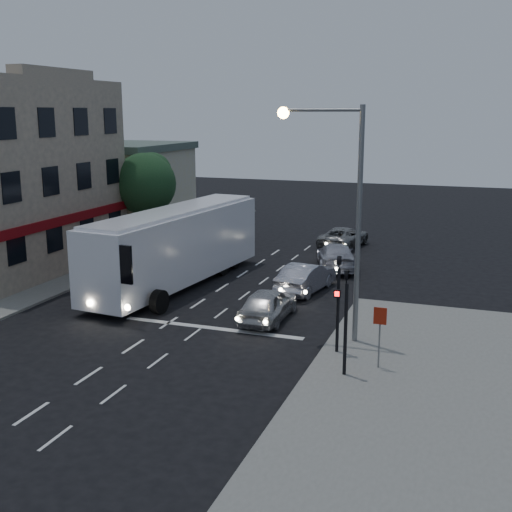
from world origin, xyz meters
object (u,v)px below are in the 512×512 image
at_px(car_sedan_c, 344,237).
at_px(traffic_signal_side, 346,310).
at_px(car_suv, 268,304).
at_px(car_sedan_b, 336,256).
at_px(street_tree, 145,181).
at_px(traffic_signal_main, 338,292).
at_px(tour_bus, 176,245).
at_px(streetlight, 342,197).
at_px(car_sedan_a, 306,277).
at_px(regulatory_sign, 380,327).

height_order(car_sedan_c, traffic_signal_side, traffic_signal_side).
bearing_deg(car_suv, car_sedan_b, -94.26).
bearing_deg(street_tree, traffic_signal_main, -42.03).
height_order(tour_bus, traffic_signal_side, traffic_signal_side).
height_order(car_suv, car_sedan_c, car_suv).
height_order(car_sedan_c, traffic_signal_main, traffic_signal_main).
bearing_deg(streetlight, car_suv, 155.15).
xyz_separation_m(car_sedan_a, car_sedan_b, (0.37, 5.27, 0.01)).
bearing_deg(streetlight, tour_bus, 150.74).
relative_size(tour_bus, car_sedan_a, 3.01).
bearing_deg(regulatory_sign, traffic_signal_side, -136.08).
bearing_deg(traffic_signal_side, tour_bus, 140.35).
bearing_deg(car_sedan_b, street_tree, -21.71).
distance_m(regulatory_sign, street_tree, 23.40).
height_order(car_suv, car_sedan_b, car_sedan_b).
bearing_deg(traffic_signal_main, regulatory_sign, -30.84).
height_order(car_suv, street_tree, street_tree).
xyz_separation_m(car_sedan_c, traffic_signal_main, (3.81, -19.40, 1.75)).
bearing_deg(car_suv, regulatory_sign, 143.16).
distance_m(car_sedan_c, traffic_signal_main, 19.85).
bearing_deg(traffic_signal_main, streetlight, 100.20).
xyz_separation_m(tour_bus, car_sedan_b, (6.99, 6.37, -1.44)).
relative_size(regulatory_sign, street_tree, 0.35).
bearing_deg(car_sedan_b, car_suv, 68.65).
bearing_deg(regulatory_sign, car_sedan_b, 108.15).
distance_m(car_sedan_b, traffic_signal_side, 15.74).
relative_size(tour_bus, traffic_signal_main, 3.25).
xyz_separation_m(car_sedan_b, traffic_signal_side, (3.67, -15.21, 1.68)).
height_order(car_sedan_c, street_tree, street_tree).
height_order(car_sedan_b, street_tree, street_tree).
xyz_separation_m(car_sedan_a, traffic_signal_side, (4.04, -9.94, 1.69)).
distance_m(car_sedan_a, street_tree, 14.46).
height_order(car_sedan_c, regulatory_sign, regulatory_sign).
xyz_separation_m(streetlight, street_tree, (-15.55, 12.82, -1.23)).
xyz_separation_m(car_sedan_a, streetlight, (3.09, -6.54, 5.00)).
relative_size(car_suv, car_sedan_c, 0.87).
bearing_deg(streetlight, traffic_signal_side, -74.30).
distance_m(traffic_signal_side, regulatory_sign, 1.61).
bearing_deg(car_sedan_a, street_tree, -17.80).
relative_size(car_sedan_b, car_sedan_c, 1.05).
height_order(tour_bus, car_sedan_c, tour_bus).
xyz_separation_m(car_sedan_a, regulatory_sign, (5.04, -8.98, 0.87)).
distance_m(regulatory_sign, streetlight, 5.18).
bearing_deg(car_sedan_a, traffic_signal_side, 121.07).
height_order(car_sedan_b, traffic_signal_side, traffic_signal_side).
bearing_deg(car_sedan_b, traffic_signal_side, 86.36).
xyz_separation_m(traffic_signal_main, regulatory_sign, (1.70, -1.01, -0.82)).
bearing_deg(street_tree, streetlight, -39.51).
distance_m(tour_bus, traffic_signal_side, 13.85).
bearing_deg(car_suv, traffic_signal_main, 140.72).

